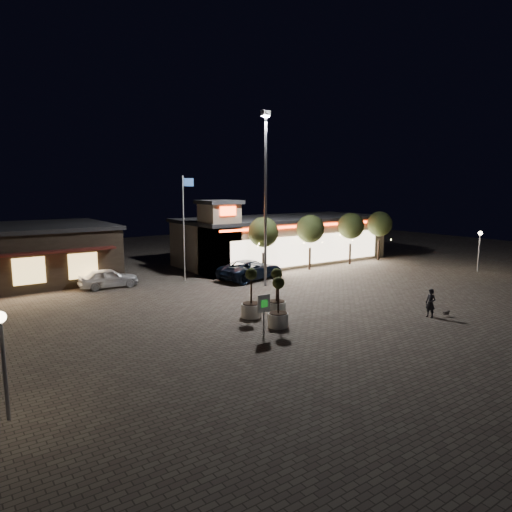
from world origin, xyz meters
TOP-DOWN VIEW (x-y plane):
  - ground at (0.00, 0.00)m, footprint 90.00×90.00m
  - retail_building at (9.51, 15.82)m, footprint 20.40×8.40m
  - floodlight_pole at (2.00, 8.00)m, footprint 0.60×0.40m
  - flagpole at (-1.90, 13.00)m, footprint 0.95×0.10m
  - lamp_post_east at (20.00, 2.00)m, footprint 0.36×0.36m
  - lamp_post_south at (-16.00, -3.00)m, footprint 0.36×0.36m
  - string_tree_a at (4.00, 11.00)m, footprint 2.42×2.42m
  - string_tree_b at (9.00, 11.00)m, footprint 2.42×2.42m
  - string_tree_c at (14.00, 11.00)m, footprint 2.42×2.42m
  - string_tree_d at (18.00, 11.00)m, footprint 2.42×2.42m
  - pickup_truck at (2.46, 10.54)m, footprint 6.00×3.65m
  - white_sedan at (-7.54, 14.00)m, footprint 4.20×1.91m
  - pedestrian at (4.66, -3.81)m, footprint 0.39×0.59m
  - dog at (5.54, -4.28)m, footprint 0.46×0.22m
  - planter_left at (-3.41, 1.95)m, footprint 1.13×1.13m
  - planter_mid at (-3.29, -0.32)m, footprint 1.07×1.07m
  - planter_right at (-1.89, 1.63)m, footprint 1.08×1.08m
  - valet_sign at (-4.69, -0.99)m, footprint 0.67×0.12m

SIDE VIEW (x-z plane):
  - ground at x=0.00m, z-range 0.00..0.00m
  - dog at x=5.54m, z-range 0.12..0.37m
  - white_sedan at x=-7.54m, z-range 0.00..1.40m
  - pickup_truck at x=2.46m, z-range 0.00..1.56m
  - pedestrian at x=4.66m, z-range 0.00..1.60m
  - planter_mid at x=-3.29m, z-range -0.50..2.12m
  - planter_right at x=-1.89m, z-range -0.51..2.14m
  - planter_left at x=-3.41m, z-range -0.53..2.24m
  - valet_sign at x=-4.69m, z-range 0.40..2.43m
  - retail_building at x=9.51m, z-range -0.84..5.26m
  - lamp_post_east at x=20.00m, z-range 0.72..4.20m
  - lamp_post_south at x=-16.00m, z-range 0.72..4.20m
  - string_tree_a at x=4.00m, z-range 1.17..5.95m
  - string_tree_b at x=9.00m, z-range 1.17..5.95m
  - string_tree_c at x=14.00m, z-range 1.17..5.95m
  - string_tree_d at x=18.00m, z-range 1.17..5.95m
  - flagpole at x=-1.90m, z-range 0.74..8.74m
  - floodlight_pole at x=2.00m, z-range 0.83..13.21m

